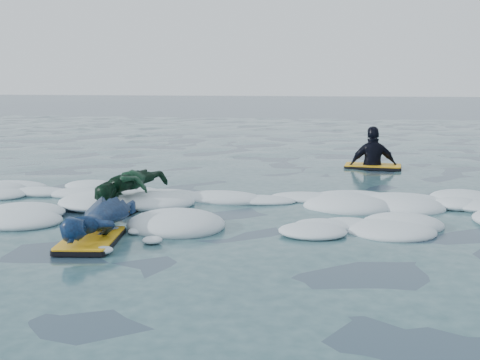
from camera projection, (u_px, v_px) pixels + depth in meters
name	position (u px, v px, depth m)	size (l,w,h in m)	color
ground	(167.00, 219.00, 8.10)	(120.00, 120.00, 0.00)	#162536
foam_band	(187.00, 204.00, 9.11)	(12.00, 3.10, 0.30)	silver
prone_woman_unit	(98.00, 221.00, 7.06)	(0.75, 1.65, 0.42)	black
prone_child_unit	(131.00, 189.00, 8.84)	(1.05, 1.50, 0.54)	black
waiting_rider_unit	(373.00, 168.00, 12.67)	(1.21, 0.73, 1.75)	black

